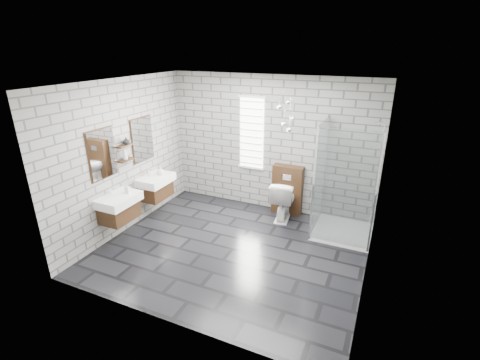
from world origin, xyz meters
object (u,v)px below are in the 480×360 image
Objects in this scene: vanity_right at (154,180)px; cistern_panel at (287,190)px; vanity_left at (117,200)px; shower_enclosure at (338,210)px; toilet at (283,199)px.

vanity_right reaches higher than cistern_panel.
vanity_right is at bearing -152.75° from cistern_panel.
vanity_left reaches higher than cistern_panel.
vanity_left is 3.81m from shower_enclosure.
cistern_panel is (2.33, 2.21, -0.26)m from vanity_left.
shower_enclosure is 2.57× the size of toilet.
vanity_left is 1.01m from vanity_right.
toilet is (2.33, 0.95, -0.36)m from vanity_right.
vanity_right reaches higher than toilet.
vanity_left is at bearing 33.54° from toilet.
vanity_left is at bearing -136.51° from cistern_panel.
toilet is at bearing 166.14° from shower_enclosure.
shower_enclosure reaches higher than toilet.
vanity_right is at bearing 15.65° from toilet.
shower_enclosure reaches higher than vanity_left.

